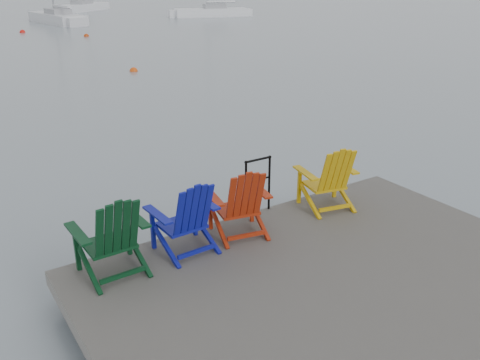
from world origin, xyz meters
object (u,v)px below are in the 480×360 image
chair_green (112,235)px  buoy_c (86,36)px  chair_yellow (329,177)px  sailboat_far (212,13)px  chair_blue (186,216)px  sailboat_mid (84,8)px  sailboat_near (57,19)px  buoy_a (134,71)px  buoy_d (23,33)px  chair_red (240,201)px  handrail (258,180)px

chair_green → buoy_c: (9.28, 30.97, -1.05)m
chair_yellow → sailboat_far: sailboat_far is taller
chair_blue → sailboat_mid: (16.39, 57.61, -0.67)m
sailboat_near → buoy_c: sailboat_near is taller
buoy_a → buoy_c: (2.52, 14.81, 0.00)m
sailboat_near → buoy_a: size_ratio=32.97×
sailboat_mid → buoy_d: sailboat_mid is taller
chair_red → sailboat_far: sailboat_far is taller
buoy_c → buoy_a: bearing=-99.7°
chair_green → chair_blue: size_ratio=1.04×
handrail → sailboat_mid: size_ratio=0.08×
chair_red → sailboat_mid: sailboat_mid is taller
chair_red → chair_yellow: (1.67, -0.00, 0.01)m
sailboat_near → sailboat_mid: (6.96, 14.68, 0.00)m
sailboat_near → sailboat_far: bearing=-10.3°
chair_blue → buoy_c: bearing=72.5°
chair_blue → sailboat_near: 43.95m
handrail → sailboat_far: size_ratio=0.09×
sailboat_mid → chair_yellow: bearing=-57.8°
chair_red → sailboat_near: size_ratio=0.09×
handrail → buoy_a: bearing=74.8°
chair_red → chair_yellow: 1.67m
sailboat_near → buoy_a: bearing=-103.6°
handrail → chair_yellow: size_ratio=0.85×
sailboat_far → handrail: bearing=167.0°
sailboat_near → buoy_c: (-1.16, -11.96, -0.36)m
handrail → buoy_d: handrail is taller
chair_blue → chair_red: bearing=-2.4°
buoy_a → sailboat_mid: bearing=75.6°
buoy_a → sailboat_far: bearing=53.6°
sailboat_near → sailboat_mid: 16.25m
sailboat_far → buoy_c: bearing=139.6°
chair_green → sailboat_far: 48.95m
sailboat_mid → buoy_a: size_ratio=32.85×
handrail → sailboat_near: sailboat_near is taller
buoy_a → buoy_d: size_ratio=0.87×
buoy_d → buoy_a: bearing=-88.1°
buoy_a → sailboat_near: bearing=82.2°
sailboat_mid → buoy_a: 42.80m
handrail → chair_green: size_ratio=0.82×
sailboat_near → chair_red: bearing=-107.1°
chair_blue → handrail: bearing=15.6°
buoy_a → buoy_d: buoy_d is taller
chair_green → buoy_a: (6.76, 16.16, -1.05)m
buoy_d → sailboat_mid: bearing=62.3°
sailboat_near → buoy_c: size_ratio=32.51×
buoy_c → sailboat_mid: bearing=73.0°
buoy_d → sailboat_far: bearing=16.3°
chair_green → chair_yellow: chair_green is taller
chair_red → buoy_a: (4.89, 16.15, -1.03)m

